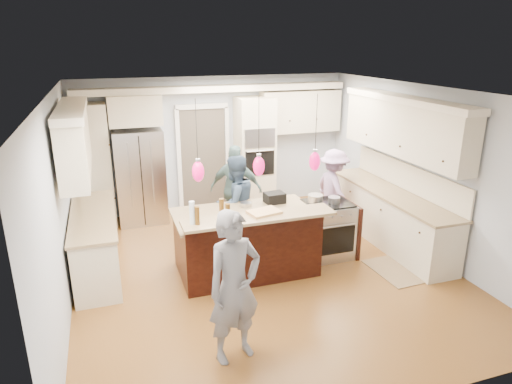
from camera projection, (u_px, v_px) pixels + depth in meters
ground_plane at (263, 270)px, 7.02m from camera, size 6.00×6.00×0.00m
room_shell at (264, 155)px, 6.45m from camera, size 5.54×6.04×2.72m
refrigerator at (140, 177)px, 8.65m from camera, size 0.90×0.70×1.80m
oven_column at (255, 154)px, 9.29m from camera, size 0.72×0.69×2.30m
back_upper_cabinets at (179, 133)px, 8.76m from camera, size 5.30×0.61×2.54m
right_counter_run at (394, 184)px, 7.70m from camera, size 0.64×3.10×2.51m
left_cabinets at (88, 206)px, 6.67m from camera, size 0.64×2.30×2.51m
kitchen_island at (246, 241)px, 6.86m from camera, size 2.10×1.46×1.12m
island_range at (328, 229)px, 7.36m from camera, size 0.82×0.71×0.92m
pendant_lights at (259, 166)px, 5.92m from camera, size 1.75×0.15×1.03m
person_bar_end at (234, 287)px, 4.84m from camera, size 0.71×0.56×1.72m
person_far_left at (235, 204)px, 7.47m from camera, size 0.96×0.87×1.62m
person_far_right at (236, 189)px, 8.22m from camera, size 1.02×0.79×1.61m
person_range_side at (334, 189)px, 8.45m from camera, size 0.61×0.99×1.48m
floor_rug at (396, 270)px, 6.98m from camera, size 0.69×0.97×0.01m
water_bottle at (192, 213)px, 5.79m from camera, size 0.09×0.09×0.31m
beer_bottle_a at (197, 216)px, 5.78m from camera, size 0.06×0.06×0.24m
beer_bottle_b at (228, 213)px, 5.85m from camera, size 0.08×0.08×0.25m
beer_bottle_c at (222, 208)px, 6.01m from camera, size 0.07×0.07×0.26m
drink_can at (235, 216)px, 5.95m from camera, size 0.07×0.07×0.11m
cutting_board at (264, 212)px, 6.20m from camera, size 0.47×0.38×0.03m
pot_large at (315, 199)px, 7.16m from camera, size 0.24×0.24×0.14m
pot_small at (334, 200)px, 7.19m from camera, size 0.19×0.19×0.09m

